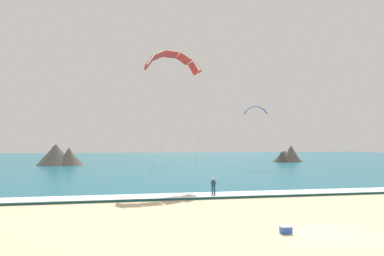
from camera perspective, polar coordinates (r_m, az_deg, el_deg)
The scene contains 10 objects.
ground_plane at distance 18.84m, azimuth 22.57°, elevation -16.88°, with size 200.00×200.00×0.00m, color beige.
sea at distance 87.17m, azimuth -3.59°, elevation -5.61°, with size 200.00×120.00×0.20m, color #146075.
surf_foam at distance 29.52m, azimuth 9.58°, elevation -11.30°, with size 200.00×2.39×0.04m, color white.
surfboard at distance 28.73m, azimuth 3.80°, elevation -11.97°, with size 0.75×1.46×0.09m.
kitesurfer at distance 28.61m, azimuth 3.80°, elevation -10.15°, with size 0.60×0.60×1.69m.
kite_primary at distance 37.78m, azimuth -3.53°, elevation 11.91°, with size 6.69×9.87×14.02m.
kite_distant at distance 60.58m, azimuth 11.10°, elevation 3.24°, with size 4.20×2.67×1.54m.
headland_right at distance 79.96m, azimuth 16.53°, elevation -4.75°, with size 8.31×7.22×4.06m.
headland_left at distance 70.85m, azimuth -22.42°, elevation -4.55°, with size 9.62×8.18×4.42m.
cooler_box at distance 18.23m, azimuth 16.21°, elevation -16.81°, with size 0.58×0.38×0.40m.
Camera 1 is at (-9.75, -15.42, 4.72)m, focal length 30.27 mm.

